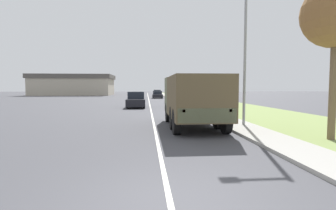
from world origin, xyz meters
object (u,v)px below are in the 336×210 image
Objects in this scene: car_second_ahead at (137,97)px; car_third_ahead at (157,95)px; military_truck at (193,98)px; car_fourth_ahead at (157,93)px; car_nearest_ahead at (136,100)px; lamp_post at (242,34)px.

car_second_ahead is 12.38m from car_third_ahead.
car_fourth_ahead is at bearing 89.92° from military_truck.
car_third_ahead is at bearing 90.46° from military_truck.
car_fourth_ahead is (0.37, 9.71, 0.06)m from car_third_ahead.
military_truck is 14.64m from car_nearest_ahead.
lamp_post is (6.40, -25.65, 4.19)m from car_second_ahead.
car_second_ahead is 0.55× the size of lamp_post.
car_nearest_ahead is 0.57× the size of lamp_post.
car_fourth_ahead is (3.94, 21.57, 0.02)m from car_second_ahead.
car_third_ahead is at bearing -92.16° from car_fourth_ahead.
military_truck reaches higher than car_third_ahead.
car_second_ahead is at bearing 91.76° from car_nearest_ahead.
lamp_post is at bearing -75.99° from car_second_ahead.
car_nearest_ahead is 33.14m from car_fourth_ahead.
military_truck is at bearing -81.39° from car_second_ahead.
car_nearest_ahead is (-3.52, 14.19, -0.83)m from military_truck.
car_second_ahead is (-3.87, 25.56, -0.89)m from military_truck.
military_truck is at bearing -76.06° from car_nearest_ahead.
car_second_ahead is 21.93m from car_fourth_ahead.
car_third_ahead is (-0.30, 37.42, -0.93)m from military_truck.
military_truck is 0.80× the size of lamp_post.
lamp_post is at bearing -2.03° from military_truck.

